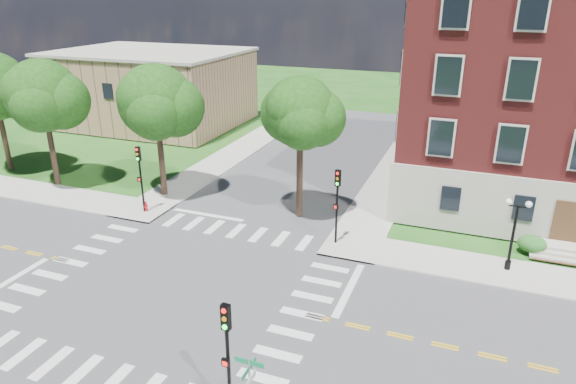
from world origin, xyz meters
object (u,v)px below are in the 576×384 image
(traffic_signal_se, at_px, (227,347))
(traffic_signal_ne, at_px, (337,197))
(twin_lamp_west, at_px, (514,231))
(street_sign_pole, at_px, (250,381))
(traffic_signal_nw, at_px, (140,171))
(fire_hydrant, at_px, (145,206))

(traffic_signal_se, distance_m, traffic_signal_ne, 14.82)
(twin_lamp_west, height_order, street_sign_pole, twin_lamp_west)
(traffic_signal_nw, height_order, fire_hydrant, traffic_signal_nw)
(traffic_signal_nw, height_order, twin_lamp_west, traffic_signal_nw)
(fire_hydrant, bearing_deg, traffic_signal_nw, -103.49)
(traffic_signal_ne, bearing_deg, fire_hydrant, -179.45)
(traffic_signal_nw, bearing_deg, traffic_signal_se, -45.54)
(traffic_signal_se, height_order, traffic_signal_nw, same)
(street_sign_pole, relative_size, fire_hydrant, 4.13)
(twin_lamp_west, xyz_separation_m, fire_hydrant, (-24.02, -0.51, -2.06))
(traffic_signal_ne, bearing_deg, twin_lamp_west, 2.13)
(traffic_signal_se, distance_m, fire_hydrant, 20.64)
(twin_lamp_west, xyz_separation_m, street_sign_pole, (-8.73, -15.58, -0.21))
(traffic_signal_ne, distance_m, street_sign_pole, 15.28)
(fire_hydrant, bearing_deg, traffic_signal_ne, 0.55)
(traffic_signal_ne, bearing_deg, street_sign_pole, -85.25)
(twin_lamp_west, relative_size, street_sign_pole, 1.36)
(traffic_signal_ne, height_order, twin_lamp_west, traffic_signal_ne)
(traffic_signal_nw, distance_m, street_sign_pole, 21.42)
(traffic_signal_ne, distance_m, twin_lamp_west, 10.02)
(traffic_signal_se, relative_size, fire_hydrant, 6.40)
(traffic_signal_nw, bearing_deg, street_sign_pole, -44.29)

